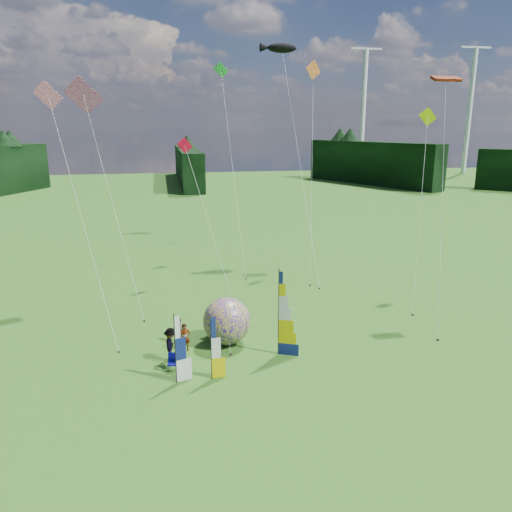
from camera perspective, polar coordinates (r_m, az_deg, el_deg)
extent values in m
plane|color=#448120|center=(25.25, 4.05, -14.40)|extent=(220.00, 220.00, 0.00)
sphere|color=#110097|center=(28.91, -3.38, -7.43)|extent=(3.06, 3.06, 2.73)
imported|color=#66594C|center=(28.47, -8.10, -9.18)|extent=(0.66, 0.52, 1.59)
imported|color=#66594C|center=(29.46, -8.72, -8.41)|extent=(0.78, 0.43, 1.54)
imported|color=#66594C|center=(27.33, -9.71, -9.98)|extent=(0.55, 1.24, 1.88)
imported|color=#66594C|center=(30.22, -5.13, -7.68)|extent=(0.95, 0.54, 1.53)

